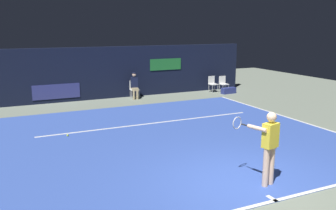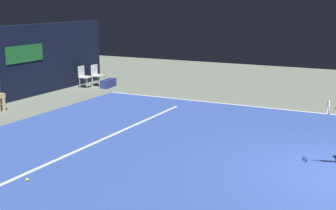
# 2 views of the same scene
# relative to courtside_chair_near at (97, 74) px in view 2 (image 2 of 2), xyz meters

# --- Properties ---
(ground_plane) EXTENTS (31.13, 31.13, 0.00)m
(ground_plane) POSITION_rel_courtside_chair_near_xyz_m (-6.22, -6.39, -0.50)
(ground_plane) COLOR gray
(court_surface) EXTENTS (10.68, 10.11, 0.01)m
(court_surface) POSITION_rel_courtside_chair_near_xyz_m (-6.22, -6.39, -0.50)
(court_surface) COLOR #3856B2
(court_surface) RESTS_ON ground
(line_sideline_left) EXTENTS (0.10, 10.11, 0.01)m
(line_sideline_left) POSITION_rel_courtside_chair_near_xyz_m (-0.93, -6.39, -0.49)
(line_sideline_left) COLOR white
(line_sideline_left) RESTS_ON court_surface
(line_service) EXTENTS (8.33, 0.10, 0.01)m
(line_service) POSITION_rel_courtside_chair_near_xyz_m (-6.22, -4.62, -0.49)
(line_service) COLOR white
(line_service) RESTS_ON court_surface
(courtside_chair_near) EXTENTS (0.44, 0.42, 0.88)m
(courtside_chair_near) POSITION_rel_courtside_chair_near_xyz_m (0.00, 0.00, 0.00)
(courtside_chair_near) COLOR white
(courtside_chair_near) RESTS_ON ground
(courtside_chair_far) EXTENTS (0.47, 0.44, 0.88)m
(courtside_chair_far) POSITION_rel_courtside_chair_near_xyz_m (-0.56, 0.23, 0.00)
(courtside_chair_far) COLOR white
(courtside_chair_far) RESTS_ON ground
(tennis_ball) EXTENTS (0.07, 0.07, 0.07)m
(tennis_ball) POSITION_rel_courtside_chair_near_xyz_m (-9.38, -4.94, -0.46)
(tennis_ball) COLOR #CCE033
(tennis_ball) RESTS_ON court_surface
(equipment_bag) EXTENTS (0.87, 0.41, 0.32)m
(equipment_bag) POSITION_rel_courtside_chair_near_xyz_m (-0.03, -0.56, -0.34)
(equipment_bag) COLOR navy
(equipment_bag) RESTS_ON ground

